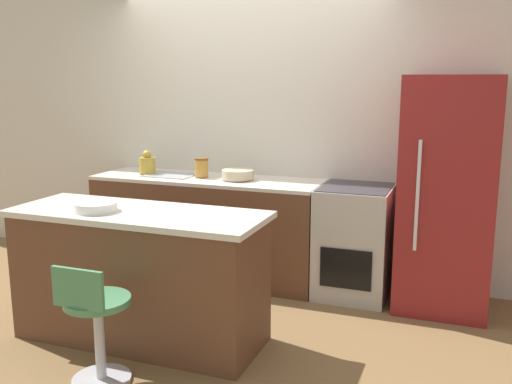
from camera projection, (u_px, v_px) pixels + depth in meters
The scene contains 11 objects.
ground_plane at pixel (225, 291), 4.84m from camera, with size 14.00×14.00×0.00m, color brown.
wall_back at pixel (253, 131), 5.20m from camera, with size 8.00×0.06×2.60m.
back_counter at pixel (208, 227), 5.16m from camera, with size 2.07×0.62×0.92m.
kitchen_island at pixel (140, 275), 3.88m from camera, with size 1.75×0.66×0.91m.
oven_range at pixel (354, 241), 4.70m from camera, with size 0.58×0.63×0.92m.
refrigerator at pixel (447, 195), 4.35m from camera, with size 0.69×0.69×1.80m.
stool_chair at pixel (96, 324), 3.31m from camera, with size 0.39×0.39×0.76m.
kettle at pixel (147, 164), 5.25m from camera, with size 0.15×0.15×0.21m.
mixing_bowl at pixel (238, 174), 4.95m from camera, with size 0.28×0.28×0.08m.
canister_jar at pixel (201, 167), 5.06m from camera, with size 0.13×0.13×0.17m.
fruit_bowl at pixel (96, 207), 3.78m from camera, with size 0.28×0.28×0.06m.
Camera 1 is at (1.86, -4.19, 1.77)m, focal length 40.00 mm.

